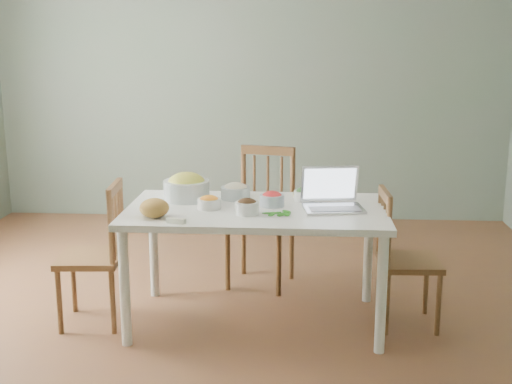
# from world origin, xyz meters

# --- Properties ---
(floor) EXTENTS (5.00, 5.00, 0.00)m
(floor) POSITION_xyz_m (0.00, 0.00, 0.00)
(floor) COLOR brown
(floor) RESTS_ON ground
(wall_back) EXTENTS (5.00, 0.00, 2.70)m
(wall_back) POSITION_xyz_m (0.00, 2.50, 1.35)
(wall_back) COLOR slate
(wall_back) RESTS_ON ground
(wall_front) EXTENTS (5.00, 0.00, 2.70)m
(wall_front) POSITION_xyz_m (0.00, -2.50, 1.35)
(wall_front) COLOR slate
(wall_front) RESTS_ON ground
(dining_table) EXTENTS (1.59, 0.90, 0.75)m
(dining_table) POSITION_xyz_m (0.22, -0.06, 0.37)
(dining_table) COLOR white
(dining_table) RESTS_ON floor
(chair_far) EXTENTS (0.53, 0.51, 1.00)m
(chair_far) POSITION_xyz_m (0.21, 0.60, 0.50)
(chair_far) COLOR #573717
(chair_far) RESTS_ON floor
(chair_left) EXTENTS (0.41, 0.43, 0.90)m
(chair_left) POSITION_xyz_m (-0.81, -0.14, 0.45)
(chair_left) COLOR #573717
(chair_left) RESTS_ON floor
(chair_right) EXTENTS (0.38, 0.40, 0.86)m
(chair_right) POSITION_xyz_m (1.17, -0.03, 0.43)
(chair_right) COLOR #573717
(chair_right) RESTS_ON floor
(bread_boule) EXTENTS (0.17, 0.17, 0.11)m
(bread_boule) POSITION_xyz_m (-0.36, -0.32, 0.80)
(bread_boule) COLOR #C18F3B
(bread_boule) RESTS_ON dining_table
(butter_stick) EXTENTS (0.11, 0.06, 0.03)m
(butter_stick) POSITION_xyz_m (-0.21, -0.44, 0.76)
(butter_stick) COLOR white
(butter_stick) RESTS_ON dining_table
(bowl_squash) EXTENTS (0.37, 0.37, 0.17)m
(bowl_squash) POSITION_xyz_m (-0.24, 0.13, 0.83)
(bowl_squash) COLOR #DFC54B
(bowl_squash) RESTS_ON dining_table
(bowl_carrot) EXTENTS (0.19, 0.19, 0.08)m
(bowl_carrot) POSITION_xyz_m (-0.07, -0.09, 0.79)
(bowl_carrot) COLOR orange
(bowl_carrot) RESTS_ON dining_table
(bowl_onion) EXTENTS (0.25, 0.25, 0.10)m
(bowl_onion) POSITION_xyz_m (0.07, 0.18, 0.80)
(bowl_onion) COLOR beige
(bowl_onion) RESTS_ON dining_table
(bowl_mushroom) EXTENTS (0.15, 0.15, 0.09)m
(bowl_mushroom) POSITION_xyz_m (0.18, -0.20, 0.79)
(bowl_mushroom) COLOR black
(bowl_mushroom) RESTS_ON dining_table
(bowl_redpep) EXTENTS (0.17, 0.17, 0.09)m
(bowl_redpep) POSITION_xyz_m (0.32, 0.00, 0.79)
(bowl_redpep) COLOR red
(bowl_redpep) RESTS_ON dining_table
(bowl_broccoli) EXTENTS (0.18, 0.18, 0.09)m
(bowl_broccoli) POSITION_xyz_m (0.52, 0.15, 0.79)
(bowl_broccoli) COLOR #25491C
(bowl_broccoli) RESTS_ON dining_table
(flatbread) EXTENTS (0.26, 0.26, 0.02)m
(flatbread) POSITION_xyz_m (0.54, 0.28, 0.76)
(flatbread) COLOR tan
(flatbread) RESTS_ON dining_table
(basil_bunch) EXTENTS (0.19, 0.19, 0.02)m
(basil_bunch) POSITION_xyz_m (0.35, -0.19, 0.76)
(basil_bunch) COLOR #15620C
(basil_bunch) RESTS_ON dining_table
(laptop) EXTENTS (0.40, 0.35, 0.25)m
(laptop) POSITION_xyz_m (0.69, -0.07, 0.87)
(laptop) COLOR silver
(laptop) RESTS_ON dining_table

